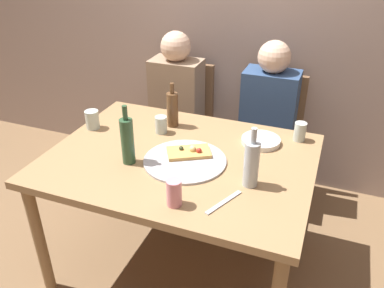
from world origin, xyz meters
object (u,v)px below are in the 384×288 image
dining_table (180,169)px  soda_can (174,193)px  chair_left (180,116)px  table_knife (224,202)px  chair_right (268,131)px  wine_bottle (127,140)px  plate_stack (261,141)px  pizza_slice_last (189,152)px  beer_bottle (251,163)px  tumbler_near (92,120)px  tumbler_far (300,132)px  guest_in_beanie (265,123)px  water_bottle (173,109)px  wine_glass (161,125)px  guest_in_sweater (172,108)px  pizza_tray (185,161)px

dining_table → soda_can: soda_can is taller
dining_table → chair_left: (-0.38, 0.91, -0.16)m
table_knife → chair_right: size_ratio=0.24×
dining_table → chair_left: size_ratio=1.51×
wine_bottle → plate_stack: size_ratio=1.47×
pizza_slice_last → beer_bottle: beer_bottle is taller
soda_can → plate_stack: 0.71m
chair_right → soda_can: bearing=82.7°
tumbler_near → table_knife: size_ratio=0.50×
pizza_slice_last → tumbler_far: tumbler_far is taller
wine_bottle → guest_in_beanie: guest_in_beanie is taller
chair_left → pizza_slice_last: bearing=115.5°
tumbler_far → guest_in_beanie: (-0.25, 0.36, -0.16)m
wine_bottle → tumbler_far: (0.77, 0.54, -0.07)m
dining_table → beer_bottle: 0.46m
water_bottle → wine_glass: size_ratio=2.70×
water_bottle → chair_right: (0.47, 0.60, -0.34)m
guest_in_beanie → dining_table: bearing=68.6°
chair_left → guest_in_sweater: 0.20m
beer_bottle → soda_can: beer_bottle is taller
chair_left → tumbler_far: bearing=151.2°
dining_table → water_bottle: (-0.18, 0.31, 0.19)m
wine_glass → chair_left: 0.78m
tumbler_near → wine_glass: tumbler_near is taller
guest_in_beanie → plate_stack: bearing=97.7°
pizza_slice_last → tumbler_near: tumbler_near is taller
tumbler_near → soda_can: 0.88m
tumbler_far → pizza_tray: bearing=-139.1°
chair_right → guest_in_beanie: guest_in_beanie is taller
pizza_tray → wine_bottle: (-0.26, -0.10, 0.12)m
water_bottle → soda_can: water_bottle is taller
soda_can → wine_glass: bearing=119.7°
chair_left → chair_right: 0.68m
wine_bottle → wine_glass: wine_bottle is taller
guest_in_beanie → beer_bottle: bearing=96.6°
pizza_slice_last → beer_bottle: 0.39m
dining_table → tumbler_near: size_ratio=12.41×
beer_bottle → table_knife: beer_bottle is taller
dining_table → wine_bottle: (-0.22, -0.14, 0.20)m
table_knife → dining_table: bearing=72.2°
beer_bottle → chair_left: beer_bottle is taller
pizza_tray → wine_bottle: 0.30m
wine_bottle → plate_stack: bearing=36.9°
guest_in_beanie → wine_bottle: bearing=60.3°
pizza_slice_last → wine_glass: wine_glass is taller
water_bottle → tumbler_far: 0.73m
plate_stack → table_knife: 0.58m
beer_bottle → water_bottle: size_ratio=1.10×
table_knife → guest_in_beanie: 1.05m
plate_stack → pizza_tray: bearing=-133.8°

